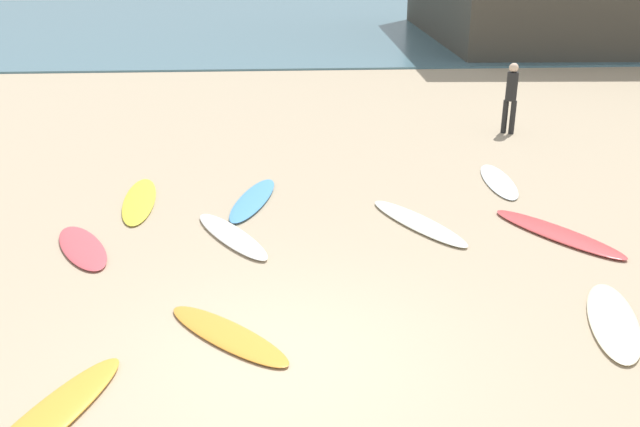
# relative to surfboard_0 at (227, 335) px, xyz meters

# --- Properties ---
(ground_plane) EXTENTS (120.00, 120.00, 0.00)m
(ground_plane) POSITION_rel_surfboard_0_xyz_m (0.72, -0.57, -0.03)
(ground_plane) COLOR tan
(ocean_water) EXTENTS (120.00, 40.00, 0.08)m
(ocean_water) POSITION_rel_surfboard_0_xyz_m (0.72, 39.33, 0.01)
(ocean_water) COLOR slate
(ocean_water) RESTS_ON ground_plane
(surfboard_0) EXTENTS (1.80, 1.80, 0.07)m
(surfboard_0) POSITION_rel_surfboard_0_xyz_m (0.00, 0.00, 0.00)
(surfboard_0) COLOR orange
(surfboard_0) RESTS_ON ground_plane
(surfboard_1) EXTENTS (1.42, 2.01, 0.07)m
(surfboard_1) POSITION_rel_surfboard_0_xyz_m (-2.45, 2.73, 0.00)
(surfboard_1) COLOR #D84E57
(surfboard_1) RESTS_ON ground_plane
(surfboard_2) EXTENTS (1.59, 2.43, 0.08)m
(surfboard_2) POSITION_rel_surfboard_0_xyz_m (3.05, 3.39, 0.01)
(surfboard_2) COLOR white
(surfboard_2) RESTS_ON ground_plane
(surfboard_3) EXTENTS (0.81, 2.59, 0.07)m
(surfboard_3) POSITION_rel_surfboard_0_xyz_m (-1.94, 4.83, 0.00)
(surfboard_3) COLOR yellow
(surfboard_3) RESTS_ON ground_plane
(surfboard_4) EXTENTS (0.75, 2.28, 0.06)m
(surfboard_4) POSITION_rel_surfboard_0_xyz_m (5.14, 5.49, -0.00)
(surfboard_4) COLOR white
(surfboard_4) RESTS_ON ground_plane
(surfboard_5) EXTENTS (1.23, 2.13, 0.08)m
(surfboard_5) POSITION_rel_surfboard_0_xyz_m (4.86, 0.00, 0.00)
(surfboard_5) COLOR #F7E8C0
(surfboard_5) RESTS_ON ground_plane
(surfboard_6) EXTENTS (1.55, 2.22, 0.09)m
(surfboard_6) POSITION_rel_surfboard_0_xyz_m (-0.12, 3.03, 0.01)
(surfboard_6) COLOR white
(surfboard_6) RESTS_ON ground_plane
(surfboard_7) EXTENTS (1.12, 2.46, 0.09)m
(surfboard_7) POSITION_rel_surfboard_0_xyz_m (0.19, 4.71, 0.01)
(surfboard_7) COLOR #4C96D7
(surfboard_7) RESTS_ON ground_plane
(surfboard_8) EXTENTS (1.40, 2.30, 0.08)m
(surfboard_8) POSITION_rel_surfboard_0_xyz_m (-1.70, -1.48, 0.01)
(surfboard_8) COLOR gold
(surfboard_8) RESTS_ON ground_plane
(surfboard_9) EXTENTS (1.81, 2.45, 0.09)m
(surfboard_9) POSITION_rel_surfboard_0_xyz_m (5.26, 2.77, 0.01)
(surfboard_9) COLOR #E04F51
(surfboard_9) RESTS_ON ground_plane
(beachgoer_near) EXTENTS (0.39, 0.39, 1.80)m
(beachgoer_near) POSITION_rel_surfboard_0_xyz_m (6.61, 9.33, 0.98)
(beachgoer_near) COLOR black
(beachgoer_near) RESTS_ON ground_plane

